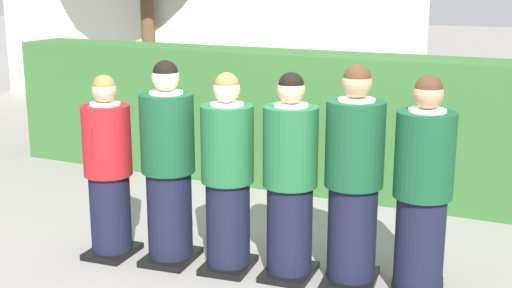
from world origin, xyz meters
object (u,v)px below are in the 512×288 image
Objects in this scene: student_in_red_blazer at (108,172)px; student_front_row_5 at (422,193)px; student_front_row_2 at (228,178)px; student_front_row_1 at (168,168)px; student_front_row_3 at (290,182)px; student_front_row_4 at (354,182)px.

student_in_red_blazer is 2.53m from student_front_row_5.
student_front_row_1 is at bearing -173.45° from student_front_row_2.
student_in_red_blazer is at bearing -170.67° from student_front_row_3.
student_front_row_3 is at bearing 9.31° from student_front_row_2.
student_front_row_1 is 1.02× the size of student_front_row_5.
student_front_row_4 is at bearing 10.40° from student_front_row_2.
student_front_row_5 reaches higher than student_in_red_blazer.
student_front_row_3 is at bearing 7.92° from student_front_row_1.
student_front_row_1 is 1.05× the size of student_front_row_2.
student_front_row_2 is 0.50m from student_front_row_3.
student_front_row_4 is 0.51m from student_front_row_5.
student_front_row_2 is (1.03, 0.17, 0.03)m from student_in_red_blazer.
student_front_row_3 is at bearing -168.48° from student_front_row_4.
student_front_row_1 is 0.99× the size of student_front_row_4.
student_front_row_1 reaches higher than student_in_red_blazer.
student_front_row_1 is (0.52, 0.11, 0.06)m from student_in_red_blazer.
student_in_red_blazer is 0.53m from student_front_row_1.
student_front_row_4 reaches higher than student_front_row_1.
student_front_row_1 reaches higher than student_front_row_3.
student_front_row_1 is 1.02m from student_front_row_3.
student_in_red_blazer is 0.91× the size of student_front_row_4.
student_front_row_4 is (1.48, 0.24, 0.01)m from student_front_row_1.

